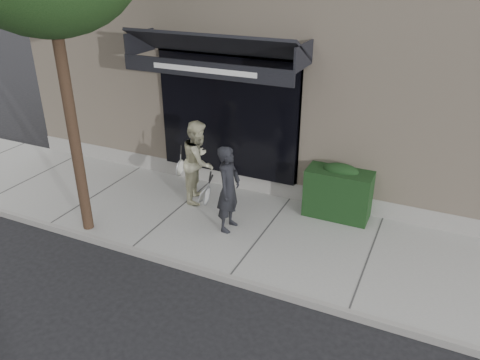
% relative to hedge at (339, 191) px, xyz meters
% --- Properties ---
extents(ground, '(80.00, 80.00, 0.00)m').
position_rel_hedge_xyz_m(ground, '(-1.10, -1.25, -0.66)').
color(ground, black).
rests_on(ground, ground).
extents(sidewalk, '(20.00, 3.00, 0.12)m').
position_rel_hedge_xyz_m(sidewalk, '(-1.10, -1.25, -0.60)').
color(sidewalk, gray).
rests_on(sidewalk, ground).
extents(curb, '(20.00, 0.10, 0.14)m').
position_rel_hedge_xyz_m(curb, '(-1.10, -2.80, -0.59)').
color(curb, gray).
rests_on(curb, ground).
extents(building_facade, '(14.30, 8.04, 5.64)m').
position_rel_hedge_xyz_m(building_facade, '(-1.11, 3.71, 2.08)').
color(building_facade, '#C7B298').
rests_on(building_facade, ground).
extents(hedge, '(1.30, 0.70, 1.14)m').
position_rel_hedge_xyz_m(hedge, '(0.00, 0.00, 0.00)').
color(hedge, black).
rests_on(hedge, sidewalk).
extents(pedestrian_front, '(0.68, 0.81, 1.71)m').
position_rel_hedge_xyz_m(pedestrian_front, '(-1.78, -1.41, 0.32)').
color(pedestrian_front, black).
rests_on(pedestrian_front, sidewalk).
extents(pedestrian_back, '(0.88, 1.02, 1.78)m').
position_rel_hedge_xyz_m(pedestrian_back, '(-2.90, -0.56, 0.35)').
color(pedestrian_back, beige).
rests_on(pedestrian_back, sidewalk).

